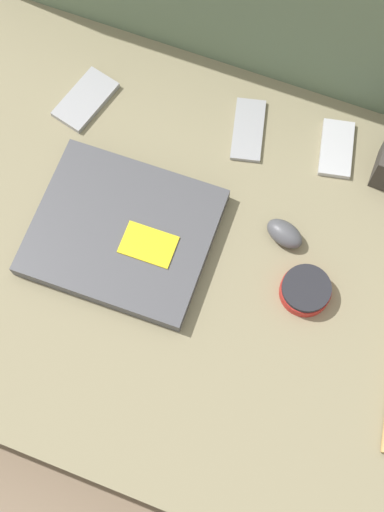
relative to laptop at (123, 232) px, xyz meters
The scene contains 8 objects.
ground_plane 0.21m from the laptop, ahead, with size 8.00×8.00×0.00m, color #7A6651.
couch_seat 0.16m from the laptop, ahead, with size 1.18×0.78×0.16m.
laptop is the anchor object (origin of this frame).
computer_mouse 0.28m from the laptop, 20.04° to the left, with size 0.08×0.06×0.03m.
speaker_puck 0.32m from the laptop, ahead, with size 0.09×0.09×0.03m.
phone_silver 0.41m from the laptop, 44.56° to the left, with size 0.08×0.12×0.01m.
phone_black 0.30m from the laptop, 63.78° to the left, with size 0.08×0.13×0.01m.
phone_small 0.28m from the laptop, 127.45° to the left, with size 0.09×0.13×0.01m.
Camera 1 is at (0.14, -0.38, 1.30)m, focal length 50.00 mm.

